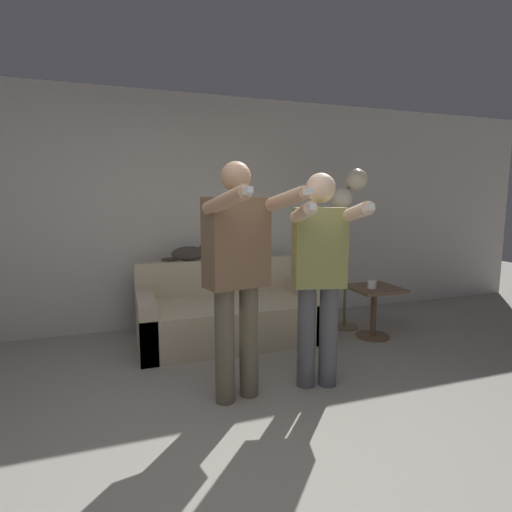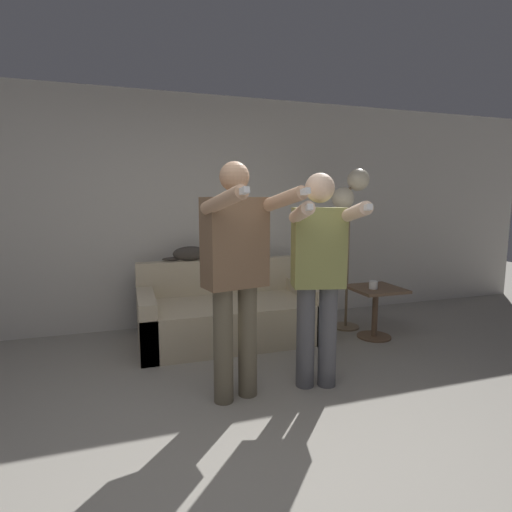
% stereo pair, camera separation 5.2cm
% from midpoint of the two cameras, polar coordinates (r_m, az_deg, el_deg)
% --- Properties ---
extents(ground_plane, '(16.00, 16.00, 0.00)m').
position_cam_midpoint_polar(ground_plane, '(2.40, -1.98, -28.82)').
color(ground_plane, gray).
extents(wall_back, '(10.00, 0.05, 2.60)m').
position_cam_midpoint_polar(wall_back, '(4.60, -11.44, 6.12)').
color(wall_back, beige).
rests_on(wall_back, ground_plane).
extents(couch, '(1.83, 0.95, 0.79)m').
position_cam_midpoint_polar(couch, '(4.21, -3.45, -8.34)').
color(couch, beige).
rests_on(couch, ground_plane).
extents(person_left, '(0.61, 0.74, 1.70)m').
position_cam_midpoint_polar(person_left, '(2.78, -2.30, -1.36)').
color(person_left, '#6B604C').
rests_on(person_left, ground_plane).
extents(person_right, '(0.56, 0.74, 1.64)m').
position_cam_midpoint_polar(person_right, '(3.01, 9.43, -1.62)').
color(person_right, '#56565B').
rests_on(person_right, ground_plane).
extents(cat, '(0.51, 0.12, 0.18)m').
position_cam_midpoint_polar(cat, '(4.36, -8.94, 0.41)').
color(cat, '#3D3833').
rests_on(cat, couch).
extents(floor_lamp, '(0.42, 0.30, 1.78)m').
position_cam_midpoint_polar(floor_lamp, '(4.51, 13.63, 7.66)').
color(floor_lamp, '#756047').
rests_on(floor_lamp, ground_plane).
extents(side_table, '(0.50, 0.50, 0.54)m').
position_cam_midpoint_polar(side_table, '(4.38, 17.02, -6.20)').
color(side_table, brown).
rests_on(side_table, ground_plane).
extents(cup, '(0.09, 0.09, 0.08)m').
position_cam_midpoint_polar(cup, '(4.27, 16.75, -3.98)').
color(cup, white).
rests_on(cup, side_table).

